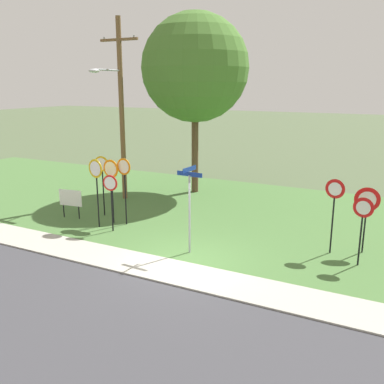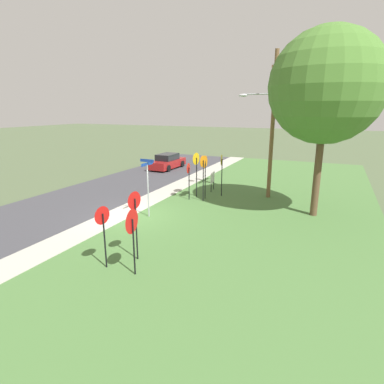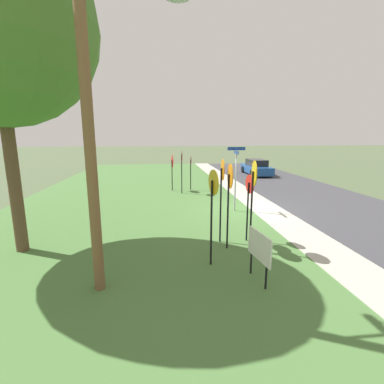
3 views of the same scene
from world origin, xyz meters
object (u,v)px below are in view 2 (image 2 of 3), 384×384
stop_sign_far_right (196,165)px  yield_sign_far_left (135,210)px  parked_hatchback_near (167,162)px  stop_sign_near_right (189,174)px  street_name_post (148,183)px  oak_tree_left (326,87)px  yield_sign_near_right (103,223)px  notice_board (213,179)px  yield_sign_near_left (132,226)px  utility_pole (270,121)px  stop_sign_far_center (222,166)px  stop_sign_near_left (205,167)px  stop_sign_far_left (203,169)px

stop_sign_far_right → yield_sign_far_left: (8.86, 1.45, -0.12)m
yield_sign_far_left → parked_hatchback_near: yield_sign_far_left is taller
stop_sign_near_right → street_name_post: 3.78m
yield_sign_far_left → oak_tree_left: bearing=154.4°
yield_sign_near_right → notice_board: size_ratio=1.80×
stop_sign_far_right → notice_board: 2.23m
oak_tree_left → yield_sign_near_left: bearing=-29.4°
utility_pole → stop_sign_far_center: bearing=-71.0°
parked_hatchback_near → stop_sign_near_left: bearing=42.2°
stop_sign_near_left → yield_sign_near_left: size_ratio=1.17×
stop_sign_far_right → yield_sign_near_right: bearing=13.0°
stop_sign_near_right → utility_pole: size_ratio=0.26×
yield_sign_near_left → notice_board: size_ratio=1.85×
stop_sign_near_right → stop_sign_far_center: stop_sign_far_center is taller
stop_sign_near_right → utility_pole: (-2.57, 4.22, 3.09)m
utility_pole → parked_hatchback_near: 12.85m
yield_sign_near_right → parked_hatchback_near: bearing=-148.3°
stop_sign_far_center → stop_sign_far_right: (0.83, -1.39, 0.14)m
stop_sign_far_right → street_name_post: size_ratio=0.93×
notice_board → parked_hatchback_near: (-6.13, -6.82, -0.23)m
yield_sign_far_left → oak_tree_left: size_ratio=0.28×
oak_tree_left → stop_sign_far_left: bearing=-89.9°
stop_sign_near_left → utility_pole: bearing=122.9°
street_name_post → notice_board: 6.54m
yield_sign_near_right → street_name_post: street_name_post is taller
oak_tree_left → parked_hatchback_near: 17.11m
stop_sign_far_left → yield_sign_near_left: (9.05, 1.22, -0.28)m
yield_sign_near_right → stop_sign_near_left: bearing=-169.5°
utility_pole → stop_sign_near_left: bearing=-59.8°
yield_sign_near_right → street_name_post: bearing=-154.5°
street_name_post → stop_sign_far_center: bearing=162.6°
yield_sign_near_left → utility_pole: bearing=164.0°
yield_sign_near_right → street_name_post: size_ratio=0.75×
stop_sign_far_left → notice_board: (-2.63, -0.36, -1.17)m
stop_sign_near_left → oak_tree_left: (0.57, 6.42, 4.46)m
stop_sign_near_left → stop_sign_near_right: (0.59, -0.82, -0.35)m
stop_sign_near_left → yield_sign_far_left: size_ratio=1.03×
stop_sign_far_right → yield_sign_far_left: bearing=17.7°
yield_sign_near_left → utility_pole: utility_pole is taller
street_name_post → oak_tree_left: 9.82m
yield_sign_far_left → street_name_post: size_ratio=0.87×
stop_sign_far_center → street_name_post: street_name_post is taller
stop_sign_far_left → yield_sign_far_left: stop_sign_far_left is taller
stop_sign_near_left → oak_tree_left: bearing=87.6°
utility_pole → stop_sign_far_right: bearing=-66.7°
stop_sign_near_left → notice_board: bearing=-170.2°
yield_sign_near_left → utility_pole: 12.15m
stop_sign_near_right → notice_board: bearing=160.7°
stop_sign_near_right → oak_tree_left: (-0.02, 7.24, 4.82)m
stop_sign_far_left → utility_pole: (-2.55, 3.29, 2.70)m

